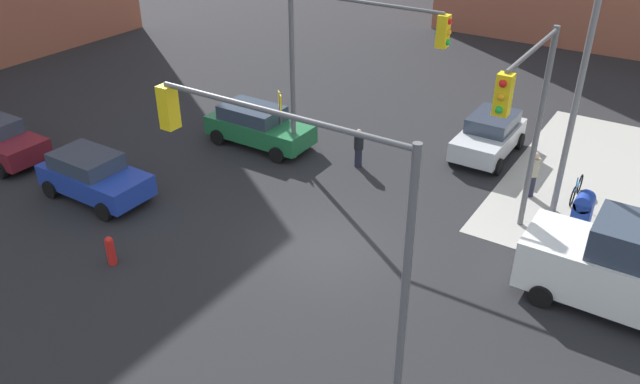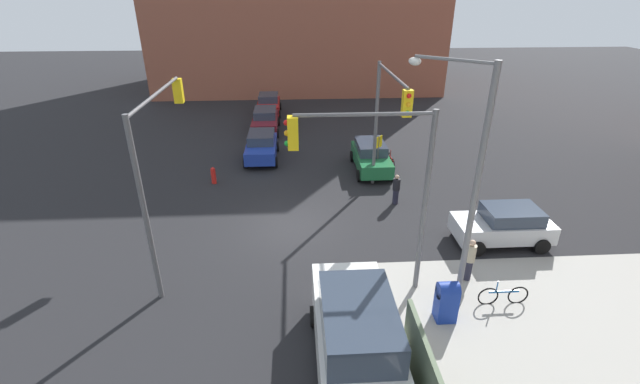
{
  "view_description": "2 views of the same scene",
  "coord_description": "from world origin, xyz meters",
  "px_view_note": "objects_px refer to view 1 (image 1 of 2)",
  "views": [
    {
      "loc": [
        8.31,
        -13.48,
        11.04
      ],
      "look_at": [
        -0.53,
        0.22,
        1.71
      ],
      "focal_mm": 35.0,
      "sensor_mm": 36.0,
      "label": 1
    },
    {
      "loc": [
        16.69,
        0.32,
        9.78
      ],
      "look_at": [
        -0.67,
        1.37,
        1.38
      ],
      "focal_mm": 24.0,
      "sensor_mm": 36.0,
      "label": 2
    }
  ],
  "objects_px": {
    "street_lamp_corner": "(571,80)",
    "pedestrian_crossing": "(533,174)",
    "sedan_blue": "(93,175)",
    "van_white_delivery": "(634,271)",
    "traffic_signal_nw_corner": "(348,51)",
    "bicycle_at_crosswalk": "(270,124)",
    "fire_hydrant": "(110,250)",
    "coupe_silver": "(489,135)",
    "mailbox_blue": "(582,212)",
    "traffic_signal_ne_corner": "(527,111)",
    "pedestrian_waiting": "(359,148)",
    "bicycle_leaning_on_fence": "(576,190)",
    "traffic_signal_se_corner": "(301,196)",
    "hatchback_green": "(258,125)"
  },
  "relations": [
    {
      "from": "traffic_signal_nw_corner",
      "to": "fire_hydrant",
      "type": "relative_size",
      "value": 6.91
    },
    {
      "from": "coupe_silver",
      "to": "pedestrian_crossing",
      "type": "bearing_deg",
      "value": -44.78
    },
    {
      "from": "traffic_signal_nw_corner",
      "to": "van_white_delivery",
      "type": "bearing_deg",
      "value": -14.7
    },
    {
      "from": "traffic_signal_se_corner",
      "to": "bicycle_leaning_on_fence",
      "type": "relative_size",
      "value": 3.71
    },
    {
      "from": "sedan_blue",
      "to": "mailbox_blue",
      "type": "bearing_deg",
      "value": 24.7
    },
    {
      "from": "coupe_silver",
      "to": "bicycle_at_crosswalk",
      "type": "xyz_separation_m",
      "value": [
        -8.61,
        -2.88,
        -0.5
      ]
    },
    {
      "from": "sedan_blue",
      "to": "van_white_delivery",
      "type": "relative_size",
      "value": 0.75
    },
    {
      "from": "mailbox_blue",
      "to": "pedestrian_waiting",
      "type": "xyz_separation_m",
      "value": [
        -8.2,
        0.2,
        0.03
      ]
    },
    {
      "from": "traffic_signal_nw_corner",
      "to": "hatchback_green",
      "type": "distance_m",
      "value": 5.71
    },
    {
      "from": "hatchback_green",
      "to": "bicycle_leaning_on_fence",
      "type": "bearing_deg",
      "value": 11.78
    },
    {
      "from": "fire_hydrant",
      "to": "bicycle_leaning_on_fence",
      "type": "height_order",
      "value": "bicycle_leaning_on_fence"
    },
    {
      "from": "van_white_delivery",
      "to": "bicycle_leaning_on_fence",
      "type": "distance_m",
      "value": 6.03
    },
    {
      "from": "traffic_signal_nw_corner",
      "to": "fire_hydrant",
      "type": "xyz_separation_m",
      "value": [
        -2.83,
        -8.7,
        -4.18
      ]
    },
    {
      "from": "fire_hydrant",
      "to": "bicycle_at_crosswalk",
      "type": "distance_m",
      "value": 10.36
    },
    {
      "from": "traffic_signal_se_corner",
      "to": "fire_hydrant",
      "type": "xyz_separation_m",
      "value": [
        -7.05,
        0.3,
        -4.19
      ]
    },
    {
      "from": "fire_hydrant",
      "to": "coupe_silver",
      "type": "distance_m",
      "value": 14.75
    },
    {
      "from": "traffic_signal_se_corner",
      "to": "traffic_signal_ne_corner",
      "type": "height_order",
      "value": "same"
    },
    {
      "from": "traffic_signal_ne_corner",
      "to": "van_white_delivery",
      "type": "bearing_deg",
      "value": -15.08
    },
    {
      "from": "pedestrian_crossing",
      "to": "bicycle_leaning_on_fence",
      "type": "xyz_separation_m",
      "value": [
        1.4,
        0.7,
        -0.53
      ]
    },
    {
      "from": "pedestrian_waiting",
      "to": "bicycle_leaning_on_fence",
      "type": "xyz_separation_m",
      "value": [
        7.6,
        2.0,
        -0.45
      ]
    },
    {
      "from": "mailbox_blue",
      "to": "van_white_delivery",
      "type": "distance_m",
      "value": 3.77
    },
    {
      "from": "traffic_signal_ne_corner",
      "to": "van_white_delivery",
      "type": "relative_size",
      "value": 1.2
    },
    {
      "from": "bicycle_at_crosswalk",
      "to": "bicycle_leaning_on_fence",
      "type": "bearing_deg",
      "value": 5.51
    },
    {
      "from": "sedan_blue",
      "to": "bicycle_leaning_on_fence",
      "type": "distance_m",
      "value": 16.78
    },
    {
      "from": "fire_hydrant",
      "to": "sedan_blue",
      "type": "distance_m",
      "value": 4.32
    },
    {
      "from": "sedan_blue",
      "to": "bicycle_at_crosswalk",
      "type": "height_order",
      "value": "sedan_blue"
    },
    {
      "from": "fire_hydrant",
      "to": "bicycle_leaning_on_fence",
      "type": "relative_size",
      "value": 0.54
    },
    {
      "from": "pedestrian_crossing",
      "to": "bicycle_at_crosswalk",
      "type": "relative_size",
      "value": 0.97
    },
    {
      "from": "pedestrian_crossing",
      "to": "pedestrian_waiting",
      "type": "xyz_separation_m",
      "value": [
        -6.2,
        -1.3,
        -0.08
      ]
    },
    {
      "from": "traffic_signal_se_corner",
      "to": "fire_hydrant",
      "type": "bearing_deg",
      "value": 177.56
    },
    {
      "from": "street_lamp_corner",
      "to": "mailbox_blue",
      "type": "height_order",
      "value": "street_lamp_corner"
    },
    {
      "from": "traffic_signal_se_corner",
      "to": "traffic_signal_nw_corner",
      "type": "bearing_deg",
      "value": 115.13
    },
    {
      "from": "street_lamp_corner",
      "to": "hatchback_green",
      "type": "height_order",
      "value": "street_lamp_corner"
    },
    {
      "from": "traffic_signal_ne_corner",
      "to": "street_lamp_corner",
      "type": "relative_size",
      "value": 0.81
    },
    {
      "from": "traffic_signal_se_corner",
      "to": "bicycle_at_crosswalk",
      "type": "relative_size",
      "value": 3.71
    },
    {
      "from": "street_lamp_corner",
      "to": "pedestrian_crossing",
      "type": "distance_m",
      "value": 4.02
    },
    {
      "from": "hatchback_green",
      "to": "pedestrian_crossing",
      "type": "bearing_deg",
      "value": 9.67
    },
    {
      "from": "fire_hydrant",
      "to": "van_white_delivery",
      "type": "height_order",
      "value": "van_white_delivery"
    },
    {
      "from": "fire_hydrant",
      "to": "sedan_blue",
      "type": "height_order",
      "value": "sedan_blue"
    },
    {
      "from": "hatchback_green",
      "to": "bicycle_at_crosswalk",
      "type": "height_order",
      "value": "hatchback_green"
    },
    {
      "from": "traffic_signal_ne_corner",
      "to": "bicycle_at_crosswalk",
      "type": "height_order",
      "value": "traffic_signal_ne_corner"
    },
    {
      "from": "mailbox_blue",
      "to": "van_white_delivery",
      "type": "bearing_deg",
      "value": -58.96
    },
    {
      "from": "pedestrian_crossing",
      "to": "traffic_signal_ne_corner",
      "type": "bearing_deg",
      "value": -111.01
    },
    {
      "from": "pedestrian_waiting",
      "to": "hatchback_green",
      "type": "bearing_deg",
      "value": 87.65
    },
    {
      "from": "traffic_signal_nw_corner",
      "to": "bicycle_at_crosswalk",
      "type": "relative_size",
      "value": 3.71
    },
    {
      "from": "fire_hydrant",
      "to": "mailbox_blue",
      "type": "bearing_deg",
      "value": 39.4
    },
    {
      "from": "traffic_signal_se_corner",
      "to": "bicycle_at_crosswalk",
      "type": "distance_m",
      "value": 14.4
    },
    {
      "from": "traffic_signal_nw_corner",
      "to": "coupe_silver",
      "type": "distance_m",
      "value": 7.04
    },
    {
      "from": "mailbox_blue",
      "to": "sedan_blue",
      "type": "xyz_separation_m",
      "value": [
        -14.76,
        -6.79,
        0.08
      ]
    },
    {
      "from": "traffic_signal_nw_corner",
      "to": "van_white_delivery",
      "type": "relative_size",
      "value": 1.2
    }
  ]
}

